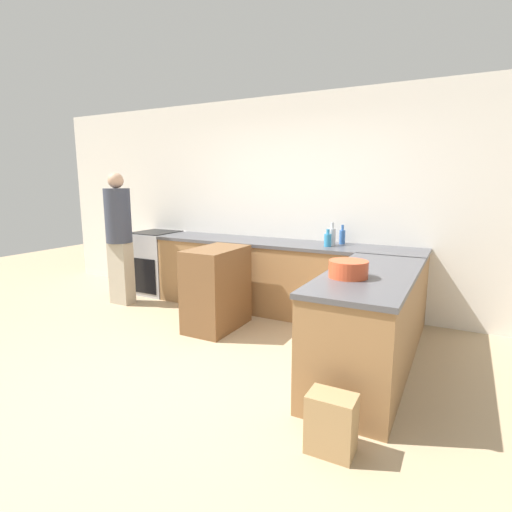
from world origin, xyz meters
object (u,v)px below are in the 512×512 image
mixing_bowl (348,269)px  dish_soap_bottle (328,240)px  island_table (217,288)px  paper_bag (331,424)px  vinegar_bottle_clear (332,236)px  range_oven (157,262)px  person_by_range (119,234)px  water_bottle_blue (342,236)px

mixing_bowl → dish_soap_bottle: size_ratio=1.51×
island_table → paper_bag: 2.33m
vinegar_bottle_clear → paper_bag: size_ratio=0.72×
island_table → paper_bag: (1.78, -1.47, -0.27)m
range_oven → person_by_range: size_ratio=0.52×
range_oven → mixing_bowl: mixing_bowl is taller
island_table → dish_soap_bottle: bearing=37.3°
range_oven → dish_soap_bottle: size_ratio=4.52×
vinegar_bottle_clear → water_bottle_blue: (0.08, 0.15, -0.02)m
mixing_bowl → dish_soap_bottle: bearing=113.6°
person_by_range → vinegar_bottle_clear: bearing=14.9°
vinegar_bottle_clear → dish_soap_bottle: bearing=-96.3°
paper_bag → mixing_bowl: bearing=100.3°
water_bottle_blue → person_by_range: 2.90m
mixing_bowl → person_by_range: size_ratio=0.17×
mixing_bowl → water_bottle_blue: (-0.52, 1.66, 0.02)m
mixing_bowl → dish_soap_bottle: (-0.61, 1.39, 0.01)m
mixing_bowl → dish_soap_bottle: 1.52m
water_bottle_blue → mixing_bowl: bearing=-72.8°
mixing_bowl → person_by_range: person_by_range is taller
island_table → vinegar_bottle_clear: vinegar_bottle_clear is taller
mixing_bowl → range_oven: bearing=155.7°
island_table → water_bottle_blue: 1.62m
dish_soap_bottle → paper_bag: bearing=-71.2°
dish_soap_bottle → water_bottle_blue: bearing=70.6°
range_oven → paper_bag: 4.13m
range_oven → mixing_bowl: bearing=-24.3°
vinegar_bottle_clear → person_by_range: 2.78m
mixing_bowl → paper_bag: mixing_bowl is taller
range_oven → vinegar_bottle_clear: bearing=1.0°
water_bottle_blue → dish_soap_bottle: bearing=-109.4°
island_table → mixing_bowl: size_ratio=3.02×
island_table → vinegar_bottle_clear: size_ratio=3.38×
mixing_bowl → person_by_range: bearing=166.3°
person_by_range → paper_bag: bearing=-25.7°
dish_soap_bottle → paper_bag: (0.76, -2.25, -0.79)m
dish_soap_bottle → person_by_range: bearing=-167.4°
range_oven → dish_soap_bottle: 2.70m
island_table → mixing_bowl: bearing=-20.7°
person_by_range → paper_bag: person_by_range is taller
dish_soap_bottle → water_bottle_blue: water_bottle_blue is taller
island_table → dish_soap_bottle: dish_soap_bottle is taller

